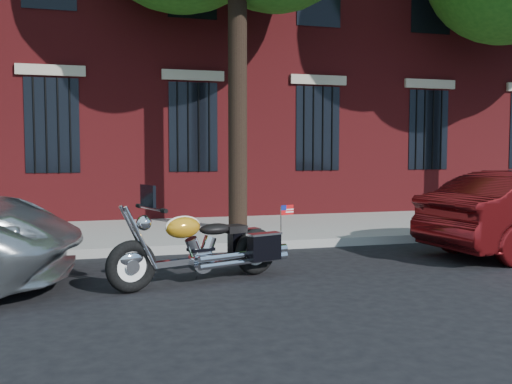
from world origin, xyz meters
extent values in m
plane|color=black|center=(0.00, 0.00, 0.00)|extent=(120.00, 120.00, 0.00)
cube|color=gray|center=(0.00, 1.38, 0.07)|extent=(40.00, 0.16, 0.15)
cube|color=gray|center=(0.00, 3.26, 0.07)|extent=(40.00, 3.60, 0.15)
cube|color=maroon|center=(0.00, 10.06, 6.00)|extent=(26.00, 10.00, 12.00)
cube|color=black|center=(0.00, 5.11, 2.20)|extent=(1.10, 0.14, 2.00)
cube|color=#B2A893|center=(0.00, 5.08, 3.35)|extent=(1.40, 0.20, 0.22)
cylinder|color=black|center=(0.00, 5.03, 2.20)|extent=(0.04, 0.04, 2.00)
cylinder|color=black|center=(0.50, 2.90, 2.50)|extent=(0.36, 0.36, 5.00)
torus|color=black|center=(-1.74, -1.06, 0.31)|extent=(0.63, 0.33, 0.62)
torus|color=black|center=(-0.09, -0.49, 0.31)|extent=(0.63, 0.33, 0.62)
cylinder|color=white|center=(-1.74, -1.06, 0.31)|extent=(0.45, 0.20, 0.46)
cylinder|color=white|center=(-0.09, -0.49, 0.31)|extent=(0.45, 0.20, 0.46)
ellipsoid|color=white|center=(-1.74, -1.06, 0.41)|extent=(0.35, 0.22, 0.18)
ellipsoid|color=orange|center=(-0.09, -0.49, 0.42)|extent=(0.35, 0.23, 0.18)
cube|color=white|center=(-0.91, -0.78, 0.30)|extent=(1.34, 0.54, 0.07)
cylinder|color=white|center=(-0.87, -0.76, 0.28)|extent=(0.33, 0.25, 0.30)
cylinder|color=white|center=(-0.38, -0.77, 0.29)|extent=(1.12, 0.45, 0.08)
ellipsoid|color=orange|center=(-1.11, -0.84, 0.72)|extent=(0.52, 0.40, 0.26)
ellipsoid|color=black|center=(-0.67, -0.69, 0.66)|extent=(0.51, 0.39, 0.14)
cube|color=black|center=(-0.19, -0.27, 0.42)|extent=(0.47, 0.28, 0.35)
cube|color=black|center=(-0.03, -0.73, 0.42)|extent=(0.47, 0.28, 0.35)
cylinder|color=white|center=(-1.50, -0.98, 0.98)|extent=(0.27, 0.69, 0.03)
sphere|color=white|center=(-1.59, -1.01, 0.81)|extent=(0.23, 0.23, 0.18)
cube|color=black|center=(-1.53, -0.99, 1.13)|extent=(0.15, 0.36, 0.26)
cube|color=red|center=(0.30, -0.65, 0.88)|extent=(0.20, 0.08, 0.13)
camera|label=1|loc=(-2.10, -7.74, 1.64)|focal=40.00mm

